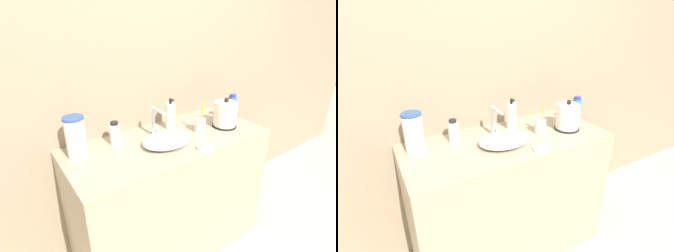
# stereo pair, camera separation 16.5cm
# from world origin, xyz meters

# --- Properties ---
(wall_back) EXTENTS (6.00, 0.04, 2.60)m
(wall_back) POSITION_xyz_m (0.00, 0.60, 1.30)
(wall_back) COLOR gray
(wall_back) RESTS_ON ground_plane
(vanity_counter) EXTENTS (1.34, 0.58, 0.91)m
(vanity_counter) POSITION_xyz_m (0.00, 0.29, 0.46)
(vanity_counter) COLOR gray
(vanity_counter) RESTS_ON ground_plane
(sink_basin) EXTENTS (0.33, 0.24, 0.06)m
(sink_basin) POSITION_xyz_m (-0.05, 0.25, 0.94)
(sink_basin) COLOR white
(sink_basin) RESTS_ON vanity_counter
(faucet) EXTENTS (0.06, 0.15, 0.20)m
(faucet) POSITION_xyz_m (-0.04, 0.39, 1.03)
(faucet) COLOR silver
(faucet) RESTS_ON vanity_counter
(electric_kettle) EXTENTS (0.17, 0.17, 0.21)m
(electric_kettle) POSITION_xyz_m (0.45, 0.24, 1.00)
(electric_kettle) COLOR black
(electric_kettle) RESTS_ON vanity_counter
(toothbrush_cup) EXTENTS (0.08, 0.08, 0.22)m
(toothbrush_cup) POSITION_xyz_m (0.24, 0.27, 0.96)
(toothbrush_cup) COLOR silver
(toothbrush_cup) RESTS_ON vanity_counter
(lotion_bottle) EXTENTS (0.07, 0.07, 0.22)m
(lotion_bottle) POSITION_xyz_m (0.11, 0.43, 1.01)
(lotion_bottle) COLOR white
(lotion_bottle) RESTS_ON vanity_counter
(shampoo_bottle) EXTENTS (0.06, 0.06, 0.15)m
(shampoo_bottle) POSITION_xyz_m (-0.31, 0.44, 0.98)
(shampoo_bottle) COLOR white
(shampoo_bottle) RESTS_ON vanity_counter
(mouthwash_bottle) EXTENTS (0.07, 0.07, 0.20)m
(mouthwash_bottle) POSITION_xyz_m (0.58, 0.29, 1.01)
(mouthwash_bottle) COLOR #3370B7
(mouthwash_bottle) RESTS_ON vanity_counter
(soap_dish) EXTENTS (0.10, 0.10, 0.03)m
(soap_dish) POSITION_xyz_m (0.11, 0.07, 0.92)
(soap_dish) COLOR white
(soap_dish) RESTS_ON vanity_counter
(water_pitcher) EXTENTS (0.11, 0.11, 0.24)m
(water_pitcher) POSITION_xyz_m (-0.55, 0.42, 1.03)
(water_pitcher) COLOR silver
(water_pitcher) RESTS_ON vanity_counter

